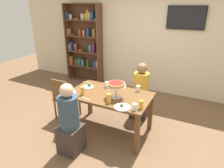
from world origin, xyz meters
TOP-DOWN VIEW (x-y plane):
  - ground_plane at (0.00, 0.00)m, footprint 12.00×12.00m
  - rear_partition at (0.00, 2.20)m, footprint 8.00×0.12m
  - dining_table at (0.00, 0.00)m, footprint 1.42×0.84m
  - bookshelf at (-1.86, 2.01)m, footprint 1.10×0.30m
  - television at (0.83, 2.11)m, footprint 0.83×0.05m
  - diner_far_right at (0.33, 0.72)m, footprint 0.34×0.34m
  - diner_near_left at (-0.29, -0.75)m, footprint 0.34×0.34m
  - chair_head_west at (-0.98, -0.03)m, footprint 0.40×0.40m
  - deep_dish_pizza_stand at (0.17, -0.08)m, footprint 0.32×0.32m
  - salad_plate_near_diner at (-0.64, -0.28)m, footprint 0.23×0.23m
  - salad_plate_far_diner at (-0.49, 0.10)m, footprint 0.20×0.20m
  - salad_plate_spare at (0.39, -0.34)m, footprint 0.25×0.25m
  - beer_glass_amber_tall at (0.14, -0.30)m, footprint 0.07×0.07m
  - beer_glass_amber_short at (-0.40, -0.23)m, footprint 0.07×0.07m
  - beer_glass_amber_spare at (0.65, -0.24)m, footprint 0.07×0.07m
  - water_glass_clear_near at (0.58, -0.33)m, footprint 0.07×0.07m
  - water_glass_clear_far at (0.40, 0.33)m, footprint 0.07×0.07m
  - water_glass_clear_spare at (-0.18, 0.25)m, footprint 0.07×0.07m
  - cutlery_fork_near at (-0.26, -0.33)m, footprint 0.18×0.05m
  - cutlery_knife_near at (-0.64, 0.28)m, footprint 0.18×0.03m

SIDE VIEW (x-z plane):
  - ground_plane at x=0.00m, z-range 0.00..0.00m
  - chair_head_west at x=-0.98m, z-range 0.05..0.92m
  - diner_far_right at x=0.33m, z-range -0.08..1.07m
  - diner_near_left at x=-0.29m, z-range -0.08..1.07m
  - dining_table at x=0.00m, z-range 0.27..1.01m
  - cutlery_fork_near at x=-0.26m, z-range 0.74..0.74m
  - cutlery_knife_near at x=-0.64m, z-range 0.74..0.74m
  - salad_plate_spare at x=0.39m, z-range 0.72..0.78m
  - salad_plate_far_diner at x=-0.49m, z-range 0.72..0.79m
  - salad_plate_near_diner at x=-0.64m, z-range 0.72..0.80m
  - water_glass_clear_near at x=0.58m, z-range 0.74..0.84m
  - water_glass_clear_spare at x=-0.18m, z-range 0.74..0.85m
  - water_glass_clear_far at x=0.40m, z-range 0.74..0.85m
  - beer_glass_amber_spare at x=0.65m, z-range 0.74..0.87m
  - beer_glass_amber_short at x=-0.40m, z-range 0.74..0.89m
  - beer_glass_amber_tall at x=0.14m, z-range 0.74..0.90m
  - deep_dish_pizza_stand at x=0.17m, z-range 0.83..1.10m
  - bookshelf at x=-1.86m, z-range 0.03..2.24m
  - rear_partition at x=0.00m, z-range 0.00..2.80m
  - television at x=0.83m, z-range 1.65..2.15m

